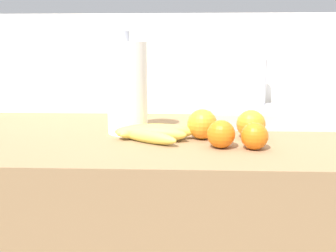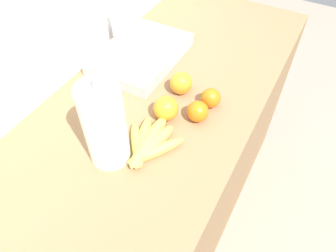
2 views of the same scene
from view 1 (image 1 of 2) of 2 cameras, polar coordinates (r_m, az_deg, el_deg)
wall_back at (r=1.49m, az=5.97°, el=-8.41°), size 2.10×0.06×1.30m
banana_bunch at (r=0.98m, az=-2.66°, el=-1.04°), size 0.22×0.19×0.04m
orange_right at (r=1.01m, az=13.01°, el=0.30°), size 0.08×0.08×0.08m
orange_back_left at (r=0.98m, az=5.45°, el=0.30°), size 0.08×0.08×0.08m
orange_far_right at (r=0.90m, az=8.21°, el=-1.28°), size 0.07×0.07×0.07m
orange_center at (r=0.90m, az=13.55°, el=-1.56°), size 0.07×0.07×0.07m
paper_towel_roll at (r=1.05m, az=-6.48°, el=5.97°), size 0.12×0.12×0.29m
sink_basin at (r=1.25m, az=15.45°, el=1.69°), size 0.38×0.27×0.21m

